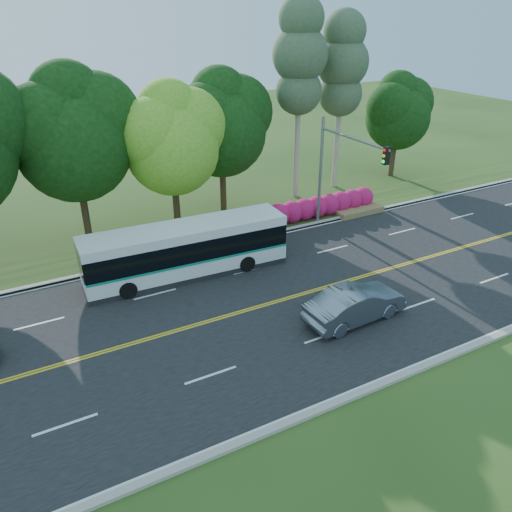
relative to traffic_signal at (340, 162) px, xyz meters
name	(u,v)px	position (x,y,z in m)	size (l,w,h in m)	color
ground	(293,297)	(-6.49, -5.40, -4.67)	(120.00, 120.00, 0.00)	#264316
road	(293,297)	(-6.49, -5.40, -4.66)	(60.00, 14.00, 0.02)	black
curb_north	(231,242)	(-6.49, 1.75, -4.60)	(60.00, 0.30, 0.15)	#A39B93
curb_south	(391,380)	(-6.49, -12.55, -4.60)	(60.00, 0.30, 0.15)	#A39B93
grass_verge	(218,232)	(-6.49, 3.60, -4.62)	(60.00, 4.00, 0.10)	#264316
lane_markings	(291,297)	(-6.59, -5.40, -4.65)	(57.60, 13.82, 0.00)	gold
tree_row	(113,126)	(-11.65, 6.73, 2.06)	(44.70, 9.10, 13.84)	black
bougainvillea_hedge	(319,207)	(0.69, 2.75, -3.95)	(9.50, 2.25, 1.50)	#A70D46
traffic_signal	(340,162)	(0.00, 0.00, 0.00)	(0.42, 6.10, 7.00)	gray
transit_bus	(186,251)	(-10.27, -0.70, -3.25)	(10.90, 2.80, 2.83)	silver
sedan	(355,304)	(-5.06, -8.44, -3.83)	(1.74, 4.98, 1.64)	slate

